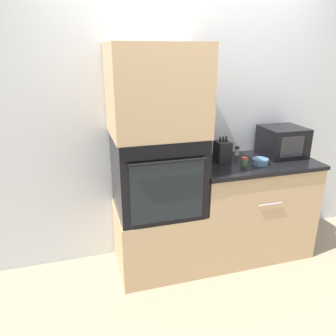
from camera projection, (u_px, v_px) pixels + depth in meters
name	position (u px, v px, depth m)	size (l,w,h in m)	color
ground_plane	(207.00, 278.00, 2.82)	(12.00, 12.00, 0.00)	gray
wall_back	(186.00, 121.00, 2.97)	(8.00, 0.05, 2.50)	silver
oven_cabinet_base	(158.00, 238.00, 2.90)	(0.71, 0.60, 0.58)	tan
wall_oven	(157.00, 173.00, 2.69)	(0.69, 0.64, 0.65)	black
oven_cabinet_upper	(156.00, 90.00, 2.47)	(0.71, 0.60, 0.68)	tan
counter_unit	(250.00, 207.00, 3.08)	(1.10, 0.63, 0.92)	tan
microwave	(282.00, 142.00, 3.03)	(0.37, 0.36, 0.27)	black
knife_block	(223.00, 151.00, 2.88)	(0.12, 0.15, 0.23)	black
bowl	(260.00, 161.00, 2.83)	(0.14, 0.14, 0.05)	#517599
condiment_jar_near	(244.00, 162.00, 2.80)	(0.06, 0.06, 0.07)	#427047
condiment_jar_mid	(237.00, 151.00, 3.08)	(0.05, 0.05, 0.08)	silver
condiment_jar_far	(207.00, 161.00, 2.79)	(0.04, 0.04, 0.09)	silver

